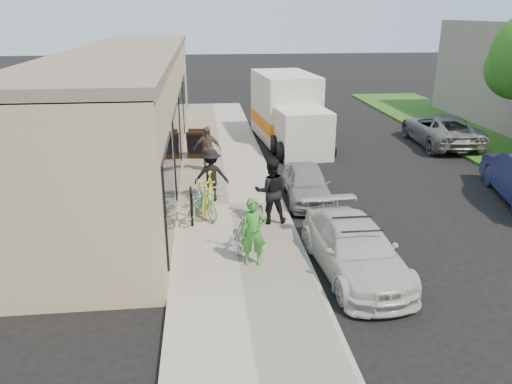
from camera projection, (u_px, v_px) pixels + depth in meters
name	position (u px, v px, depth m)	size (l,w,h in m)	color
ground	(320.00, 252.00, 11.93)	(120.00, 120.00, 0.00)	black
sidewalk	(230.00, 206.00, 14.51)	(3.00, 34.00, 0.15)	#9F998F
curb	(282.00, 205.00, 14.67)	(0.12, 34.00, 0.13)	gray
storefront	(132.00, 108.00, 18.15)	(3.60, 20.00, 4.22)	tan
bike_rack	(191.00, 203.00, 13.08)	(0.09, 0.64, 0.90)	black
sandwich_board	(196.00, 144.00, 18.85)	(0.73, 0.74, 1.07)	black
sedan_white	(355.00, 248.00, 10.82)	(1.87, 4.04, 1.18)	beige
sedan_silver	(307.00, 184.00, 14.99)	(1.28, 3.18, 1.08)	#999A9E
moving_truck	(288.00, 113.00, 21.51)	(2.75, 6.12, 2.92)	silver
far_car_gray	(441.00, 129.00, 21.35)	(2.21, 4.80, 1.33)	#5D6062
tandem_bike	(251.00, 221.00, 11.90)	(0.72, 2.08, 1.09)	#B4B4B6
woman_rider	(253.00, 232.00, 10.78)	(0.56, 0.37, 1.54)	#348B2E
man_standing	(271.00, 191.00, 12.97)	(0.85, 0.66, 1.75)	black
cruiser_bike_a	(204.00, 199.00, 13.48)	(0.46, 1.62, 0.97)	#80BFA6
cruiser_bike_b	(199.00, 204.00, 13.33)	(0.55, 1.56, 0.82)	#80BFA6
cruiser_bike_c	(208.00, 193.00, 13.79)	(0.50, 1.78, 1.07)	yellow
bystander_a	(211.00, 175.00, 14.53)	(1.00, 0.58, 1.55)	black
bystander_b	(207.00, 149.00, 17.19)	(0.94, 0.39, 1.60)	brown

